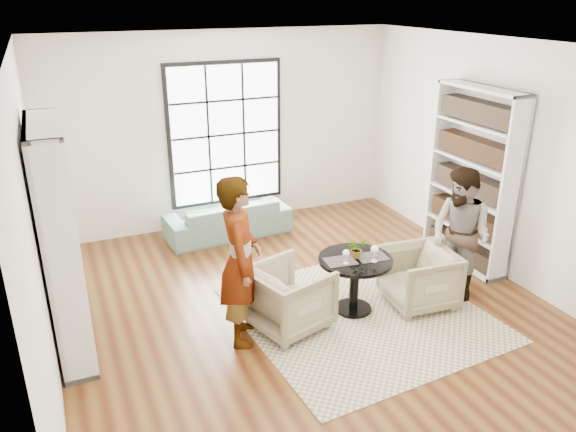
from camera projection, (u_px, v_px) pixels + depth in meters
name	position (u px, v px, depth m)	size (l,w,h in m)	color
ground	(306.00, 308.00, 6.68)	(6.00, 6.00, 0.00)	brown
room_shell	(288.00, 195.00, 6.67)	(6.00, 6.01, 6.00)	silver
rug	(361.00, 314.00, 6.54)	(2.64, 2.64, 0.01)	#BDAD8E
pedestal_table	(355.00, 273.00, 6.45)	(0.85, 0.85, 0.68)	black
sofa	(228.00, 218.00, 8.60)	(1.88, 0.74, 0.55)	slate
armchair_left	(289.00, 297.00, 6.19)	(0.79, 0.81, 0.74)	tan
armchair_right	(419.00, 278.00, 6.65)	(0.75, 0.77, 0.71)	tan
person_left	(240.00, 261.00, 5.78)	(0.67, 0.44, 1.84)	gray
person_right	(460.00, 235.00, 6.68)	(0.79, 0.62, 1.62)	gray
placemat_left	(340.00, 261.00, 6.31)	(0.34, 0.26, 0.01)	black
placemat_right	(372.00, 257.00, 6.41)	(0.34, 0.26, 0.01)	black
cutlery_left	(340.00, 261.00, 6.31)	(0.14, 0.22, 0.01)	silver
cutlery_right	(372.00, 256.00, 6.41)	(0.14, 0.22, 0.01)	silver
wine_glass_left	(346.00, 254.00, 6.21)	(0.08, 0.08, 0.18)	silver
wine_glass_right	(375.00, 250.00, 6.26)	(0.09, 0.09, 0.20)	silver
flower_centerpiece	(357.00, 248.00, 6.37)	(0.20, 0.17, 0.22)	gray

